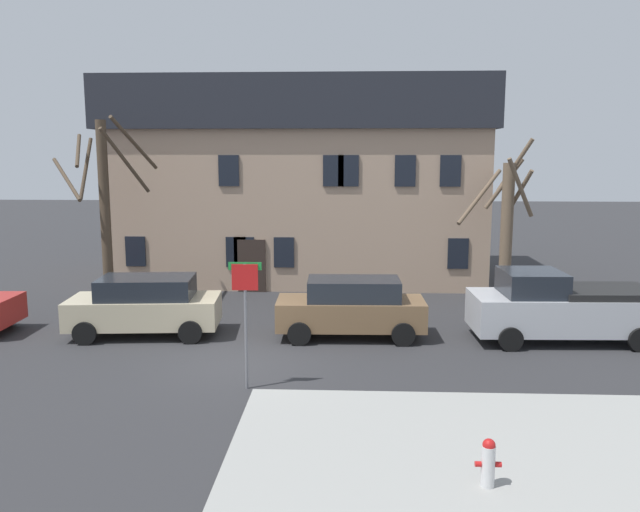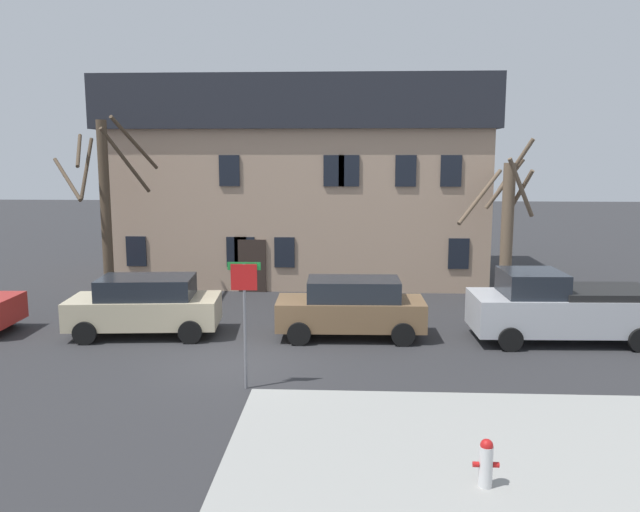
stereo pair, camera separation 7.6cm
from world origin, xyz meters
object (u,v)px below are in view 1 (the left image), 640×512
(car_beige_wagon, at_px, (145,305))
(bicycle_leaning, at_px, (133,295))
(tree_bare_near, at_px, (104,203))
(street_sign_pole, at_px, (245,302))
(building_main, at_px, (300,179))
(fire_hydrant, at_px, (488,462))
(tree_bare_mid, at_px, (506,224))
(pickup_truck_silver, at_px, (561,307))
(car_brown_wagon, at_px, (351,307))

(car_beige_wagon, xyz_separation_m, bicycle_leaning, (-1.69, 3.81, -0.56))
(tree_bare_near, relative_size, street_sign_pole, 2.24)
(building_main, height_order, fire_hydrant, building_main)
(tree_bare_mid, bearing_deg, bicycle_leaning, -177.01)
(pickup_truck_silver, height_order, street_sign_pole, street_sign_pole)
(tree_bare_near, relative_size, bicycle_leaning, 3.87)
(tree_bare_near, relative_size, pickup_truck_silver, 1.26)
(car_beige_wagon, distance_m, pickup_truck_silver, 12.35)
(pickup_truck_silver, xyz_separation_m, fire_hydrant, (-3.97, -8.80, -0.47))
(building_main, distance_m, tree_bare_mid, 9.66)
(building_main, distance_m, tree_bare_near, 8.90)
(car_brown_wagon, xyz_separation_m, fire_hydrant, (2.17, -8.86, -0.38))
(tree_bare_near, height_order, street_sign_pole, tree_bare_near)
(street_sign_pole, bearing_deg, tree_bare_near, 127.33)
(building_main, bearing_deg, tree_bare_near, -138.22)
(tree_bare_near, distance_m, fire_hydrant, 17.31)
(tree_bare_mid, relative_size, pickup_truck_silver, 1.13)
(tree_bare_mid, relative_size, bicycle_leaning, 3.46)
(car_brown_wagon, height_order, fire_hydrant, car_brown_wagon)
(tree_bare_near, height_order, pickup_truck_silver, tree_bare_near)
(fire_hydrant, relative_size, street_sign_pole, 0.27)
(tree_bare_near, bearing_deg, building_main, 41.78)
(fire_hydrant, bearing_deg, bicycle_leaning, 128.57)
(car_brown_wagon, distance_m, fire_hydrant, 9.13)
(street_sign_pole, bearing_deg, tree_bare_mid, 47.96)
(tree_bare_near, distance_m, bicycle_leaning, 3.49)
(tree_bare_mid, distance_m, bicycle_leaning, 13.69)
(building_main, bearing_deg, pickup_truck_silver, -50.07)
(car_beige_wagon, relative_size, bicycle_leaning, 2.64)
(tree_bare_near, bearing_deg, bicycle_leaning, -16.88)
(car_beige_wagon, bearing_deg, building_main, 68.59)
(fire_hydrant, distance_m, street_sign_pole, 6.61)
(building_main, height_order, tree_bare_mid, building_main)
(pickup_truck_silver, bearing_deg, bicycle_leaning, 164.74)
(street_sign_pole, bearing_deg, fire_hydrant, -44.06)
(car_brown_wagon, bearing_deg, fire_hydrant, -76.24)
(car_beige_wagon, bearing_deg, car_brown_wagon, 0.49)
(tree_bare_near, distance_m, car_brown_wagon, 10.17)
(tree_bare_near, distance_m, car_beige_wagon, 5.64)
(car_beige_wagon, bearing_deg, street_sign_pole, -49.08)
(fire_hydrant, height_order, street_sign_pole, street_sign_pole)
(car_beige_wagon, xyz_separation_m, fire_hydrant, (8.38, -8.81, -0.39))
(fire_hydrant, bearing_deg, tree_bare_near, 130.57)
(building_main, height_order, car_beige_wagon, building_main)
(car_beige_wagon, distance_m, street_sign_pole, 5.86)
(car_brown_wagon, xyz_separation_m, bicycle_leaning, (-7.90, 3.76, -0.55))
(tree_bare_mid, distance_m, car_brown_wagon, 7.39)
(street_sign_pole, bearing_deg, pickup_truck_silver, 26.73)
(car_brown_wagon, xyz_separation_m, street_sign_pole, (-2.45, -4.39, 1.17))
(car_brown_wagon, distance_m, bicycle_leaning, 8.76)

